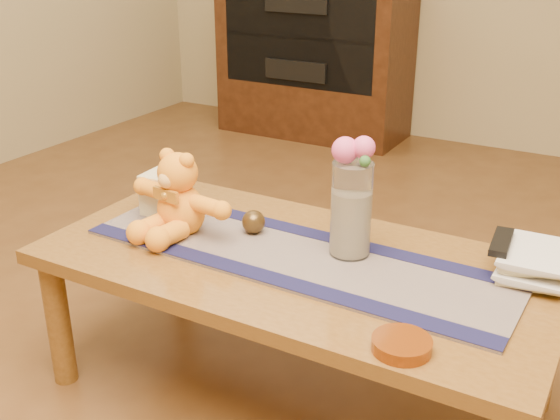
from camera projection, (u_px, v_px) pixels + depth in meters
The scene contains 30 objects.
floor at pixel (295, 392), 2.00m from camera, with size 5.50×5.50×0.00m, color #523217.
coffee_table_top at pixel (296, 264), 1.84m from camera, with size 1.40×0.70×0.04m, color brown.
table_leg_fl at pixel (58, 322), 1.98m from camera, with size 0.07×0.07×0.41m, color brown.
table_leg_bl at pixel (179, 247), 2.45m from camera, with size 0.07×0.07×0.41m, color brown.
table_leg_br at pixel (547, 346), 1.87m from camera, with size 0.07×0.07×0.41m, color brown.
persian_runner at pixel (295, 256), 1.83m from camera, with size 1.20×0.35×0.01m, color #171841.
runner_border_near at pixel (267, 276), 1.71m from camera, with size 1.20×0.06×0.00m, color #13143B.
runner_border_far at pixel (319, 235), 1.94m from camera, with size 1.20×0.06×0.00m, color #13143B.
teddy_bear at pixel (180, 193), 1.93m from camera, with size 0.34×0.28×0.23m, color orange, non-canonical shape.
pillar_candle at pixel (163, 193), 2.08m from camera, with size 0.11×0.11×0.13m, color beige.
candle_wick at pixel (161, 172), 2.05m from camera, with size 0.00×0.00×0.01m, color black.
glass_vase at pixel (351, 209), 1.79m from camera, with size 0.11×0.11×0.26m, color silver.
potpourri_fill at pixel (351, 223), 1.80m from camera, with size 0.09×0.09×0.18m, color beige.
rose_left at pixel (345, 150), 1.72m from camera, with size 0.07×0.07×0.07m, color #EC5398.
rose_right at pixel (364, 147), 1.71m from camera, with size 0.06×0.06×0.06m, color #EC5398.
blue_flower_back at pixel (363, 150), 1.75m from camera, with size 0.04×0.04×0.04m, color #455196.
blue_flower_side at pixel (346, 152), 1.76m from camera, with size 0.04×0.04×0.04m, color #455196.
leaf_sprig at pixel (365, 161), 1.69m from camera, with size 0.03×0.03×0.03m, color #33662D.
bronze_ball at pixel (253, 222), 1.95m from camera, with size 0.07×0.07×0.07m, color #463217.
book_bottom at pixel (498, 266), 1.76m from camera, with size 0.17×0.22×0.02m, color beige.
book_lower at pixel (501, 260), 1.75m from camera, with size 0.16×0.22×0.02m, color beige.
book_upper at pixel (498, 252), 1.75m from camera, with size 0.17×0.22×0.02m, color beige.
book_top at pixel (503, 247), 1.74m from camera, with size 0.16×0.22×0.02m, color beige.
tv_remote at pixel (501, 242), 1.72m from camera, with size 0.04×0.16×0.02m, color black.
amber_dish at pixel (402, 345), 1.42m from camera, with size 0.13×0.13×0.03m, color #BF5914.
media_cabinet at pixel (315, 50), 4.32m from camera, with size 1.20×0.50×1.10m, color black.
cabinet_cavity at pixel (298, 38), 4.09m from camera, with size 1.02×0.03×0.61m, color black.
cabinet_shelf at pixel (304, 36), 4.16m from camera, with size 1.02×0.20×0.03m, color black.
stereo_upper at pixel (306, 2), 4.10m from camera, with size 0.42×0.28×0.10m, color black.
stereo_lower at pixel (305, 67), 4.25m from camera, with size 0.42×0.28×0.12m, color black.
Camera 1 is at (0.77, -1.44, 1.28)m, focal length 43.06 mm.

